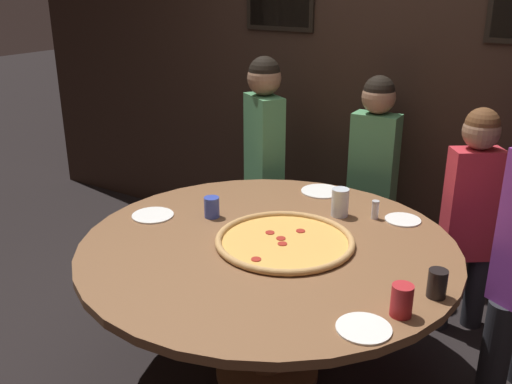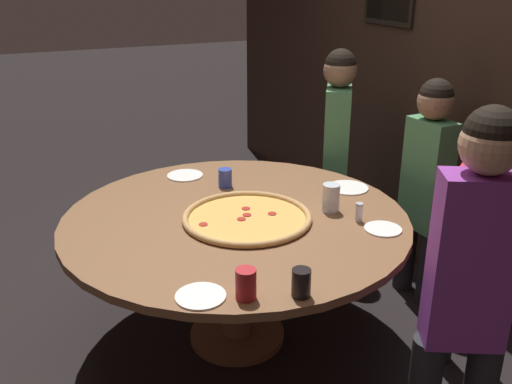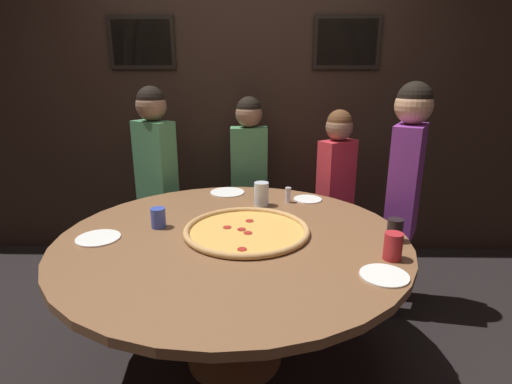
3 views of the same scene
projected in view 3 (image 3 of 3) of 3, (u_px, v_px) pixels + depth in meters
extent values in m
plane|color=black|center=(235.00, 357.00, 2.24)|extent=(24.00, 24.00, 0.00)
cube|color=black|center=(245.00, 101.00, 3.28)|extent=(6.40, 0.06, 2.60)
cube|color=black|center=(142.00, 43.00, 3.12)|extent=(0.52, 0.02, 0.40)
cube|color=#936B5B|center=(142.00, 42.00, 3.11)|extent=(0.46, 0.01, 0.34)
cube|color=black|center=(347.00, 42.00, 3.09)|extent=(0.52, 0.02, 0.40)
cube|color=slate|center=(347.00, 42.00, 3.09)|extent=(0.46, 0.01, 0.34)
cylinder|color=brown|center=(233.00, 239.00, 2.03)|extent=(1.76, 1.76, 0.04)
cylinder|color=brown|center=(234.00, 302.00, 2.14)|extent=(0.16, 0.16, 0.70)
cylinder|color=brown|center=(235.00, 354.00, 2.24)|extent=(0.52, 0.52, 0.04)
cylinder|color=#E5A84C|center=(247.00, 232.00, 2.06)|extent=(0.61, 0.61, 0.01)
torus|color=tan|center=(247.00, 230.00, 2.05)|extent=(0.65, 0.65, 0.03)
cylinder|color=#A8281E|center=(241.00, 229.00, 2.06)|extent=(0.04, 0.04, 0.00)
cylinder|color=#A8281E|center=(249.00, 221.00, 2.18)|extent=(0.04, 0.04, 0.00)
cylinder|color=#A8281E|center=(248.00, 233.00, 2.02)|extent=(0.04, 0.04, 0.00)
cylinder|color=#A8281E|center=(242.00, 249.00, 1.84)|extent=(0.04, 0.04, 0.00)
cylinder|color=#A8281E|center=(227.00, 227.00, 2.09)|extent=(0.04, 0.04, 0.00)
cylinder|color=silver|center=(261.00, 194.00, 2.45)|extent=(0.09, 0.09, 0.15)
cylinder|color=#B22328|center=(393.00, 246.00, 1.75)|extent=(0.08, 0.08, 0.12)
cylinder|color=black|center=(395.00, 230.00, 1.94)|extent=(0.08, 0.08, 0.11)
cylinder|color=#384CB7|center=(158.00, 218.00, 2.11)|extent=(0.08, 0.08, 0.11)
cylinder|color=white|center=(227.00, 192.00, 2.73)|extent=(0.23, 0.23, 0.01)
cylinder|color=white|center=(308.00, 199.00, 2.58)|extent=(0.18, 0.18, 0.01)
cylinder|color=white|center=(384.00, 276.00, 1.62)|extent=(0.20, 0.20, 0.01)
cylinder|color=white|center=(98.00, 238.00, 1.98)|extent=(0.22, 0.22, 0.01)
cylinder|color=silver|center=(288.00, 196.00, 2.52)|extent=(0.04, 0.04, 0.08)
cylinder|color=#B7B7BC|center=(288.00, 189.00, 2.51)|extent=(0.04, 0.04, 0.01)
cylinder|color=#232328|center=(172.00, 246.00, 3.07)|extent=(0.18, 0.18, 0.50)
cylinder|color=#232328|center=(152.00, 239.00, 3.19)|extent=(0.18, 0.18, 0.50)
cube|color=#4C8C59|center=(156.00, 168.00, 2.95)|extent=(0.34, 0.30, 0.70)
sphere|color=#8C664C|center=(151.00, 106.00, 2.82)|extent=(0.22, 0.22, 0.22)
sphere|color=black|center=(151.00, 100.00, 2.81)|extent=(0.20, 0.20, 0.20)
cylinder|color=#232328|center=(262.00, 235.00, 3.30)|extent=(0.13, 0.13, 0.47)
cylinder|color=#232328|center=(237.00, 235.00, 3.30)|extent=(0.13, 0.13, 0.47)
cube|color=#4C8C59|center=(249.00, 169.00, 3.14)|extent=(0.29, 0.16, 0.66)
sphere|color=#8C664C|center=(249.00, 114.00, 3.01)|extent=(0.20, 0.20, 0.20)
sphere|color=black|center=(249.00, 109.00, 3.00)|extent=(0.19, 0.19, 0.19)
cylinder|color=#232328|center=(341.00, 246.00, 3.14)|extent=(0.17, 0.17, 0.44)
cylinder|color=#232328|center=(322.00, 252.00, 3.03)|extent=(0.17, 0.17, 0.44)
cube|color=red|center=(336.00, 183.00, 2.93)|extent=(0.30, 0.27, 0.62)
sphere|color=#8C664C|center=(339.00, 127.00, 2.81)|extent=(0.19, 0.19, 0.19)
sphere|color=brown|center=(340.00, 122.00, 2.80)|extent=(0.18, 0.18, 0.18)
cylinder|color=#232328|center=(398.00, 263.00, 2.77)|extent=(0.18, 0.18, 0.51)
cylinder|color=#232328|center=(392.00, 278.00, 2.58)|extent=(0.18, 0.18, 0.51)
cube|color=purple|center=(405.00, 182.00, 2.50)|extent=(0.29, 0.35, 0.72)
sphere|color=tan|center=(414.00, 106.00, 2.36)|extent=(0.22, 0.22, 0.22)
sphere|color=black|center=(415.00, 99.00, 2.35)|extent=(0.20, 0.20, 0.20)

